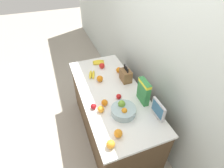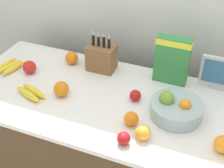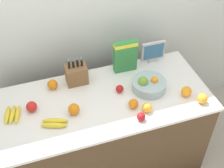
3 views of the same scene
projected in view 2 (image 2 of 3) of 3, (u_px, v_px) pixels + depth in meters
The scene contains 15 objects.
counter at pixel (108, 149), 2.03m from camera, with size 1.73×0.78×0.86m.
knife_block at pixel (101, 57), 1.97m from camera, with size 0.17×0.12×0.26m.
small_monitor at pixel (220, 73), 1.78m from camera, with size 0.22×0.03×0.21m.
cereal_box at pixel (172, 58), 1.81m from camera, with size 0.20×0.07×0.30m.
fruit_bowl at pixel (176, 108), 1.63m from camera, with size 0.28×0.28×0.14m.
banana_bunch_left at pixel (31, 93), 1.78m from camera, with size 0.21×0.14×0.04m.
banana_bunch_right at pixel (9, 66), 2.01m from camera, with size 0.15×0.20×0.04m.
apple_by_knife_block at pixel (135, 95), 1.74m from camera, with size 0.06×0.06×0.06m, color red.
apple_leftmost at pixel (124, 138), 1.48m from camera, with size 0.07×0.07×0.07m, color #A31419.
apple_middle at pixel (29, 67), 1.96m from camera, with size 0.08×0.08×0.08m, color red.
orange_back_center at pixel (143, 133), 1.50m from camera, with size 0.08×0.08×0.08m, color orange.
orange_front_right at pixel (131, 119), 1.58m from camera, with size 0.08×0.08×0.08m, color orange.
orange_near_bowl at pixel (61, 89), 1.77m from camera, with size 0.09×0.09×0.09m, color orange.
orange_mid_left at pixel (223, 144), 1.44m from camera, with size 0.08×0.08×0.08m, color orange.
orange_mid_right at pixel (72, 58), 2.05m from camera, with size 0.08×0.08×0.08m, color orange.
Camera 2 is at (0.54, -1.28, 1.98)m, focal length 50.00 mm.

